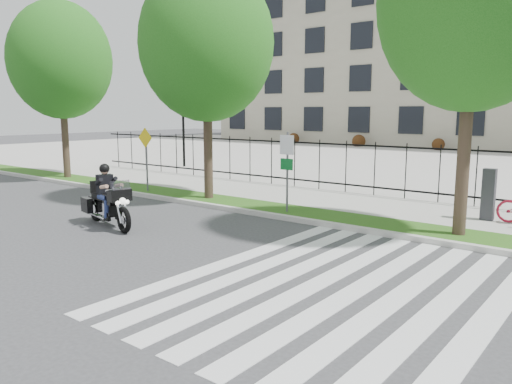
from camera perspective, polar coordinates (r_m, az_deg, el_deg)
The scene contains 14 objects.
ground at distance 12.68m, azimuth -10.07°, elevation -5.89°, with size 120.00×120.00×0.00m, color #38383B.
curb at distance 15.60m, azimuth 1.24°, elevation -2.61°, with size 60.00×0.20×0.15m, color #BAB8AF.
grass_verge at distance 16.27m, azimuth 3.04°, elevation -2.13°, with size 60.00×1.50×0.15m, color #255214.
sidewalk at distance 18.34m, azimuth 7.56°, elevation -0.91°, with size 60.00×3.50×0.15m, color #ADAAA2.
plaza at distance 34.49m, azimuth 22.70°, elevation 3.14°, with size 80.00×34.00×0.10m, color #ADAAA2.
crosswalk_stripes at distance 9.76m, azimuth 9.49°, elevation -10.47°, with size 5.70×8.00×0.01m, color silver, non-canonical shape.
iron_fence at distance 19.70m, azimuth 10.24°, elevation 2.88°, with size 30.00×0.06×2.00m, color black, non-canonical shape.
lamp_post_left at distance 29.21m, azimuth -8.34°, elevation 8.99°, with size 1.06×0.70×4.25m.
street_tree_0 at distance 25.56m, azimuth -21.44°, elevation 13.82°, with size 4.70×4.70×8.17m.
street_tree_1 at distance 18.21m, azimuth -5.68°, elevation 16.53°, with size 4.75×4.75×8.20m.
street_tree_2 at distance 13.79m, azimuth 23.65°, elevation 19.30°, with size 4.59×4.59×8.36m.
sign_pole_regulatory at distance 15.49m, azimuth 3.57°, elevation 3.52°, with size 0.50×0.09×2.50m.
sign_pole_warning at distance 20.09m, azimuth -12.46°, elevation 4.63°, with size 0.78×0.09×2.49m.
motorcycle_rider at distance 14.85m, azimuth -16.54°, elevation -1.06°, with size 2.77×1.17×2.17m.
Camera 1 is at (9.20, -8.09, 3.27)m, focal length 35.00 mm.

